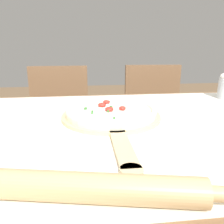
# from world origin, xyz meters

# --- Properties ---
(dining_table) EXTENTS (1.38, 0.94, 0.77)m
(dining_table) POSITION_xyz_m (0.00, 0.00, 0.66)
(dining_table) COLOR brown
(dining_table) RESTS_ON ground_plane
(towel_cloth) EXTENTS (1.30, 0.86, 0.00)m
(towel_cloth) POSITION_xyz_m (0.00, 0.00, 0.77)
(towel_cloth) COLOR white
(towel_cloth) RESTS_ON dining_table
(pizza_peel) EXTENTS (0.34, 0.57, 0.01)m
(pizza_peel) POSITION_xyz_m (-0.05, 0.05, 0.78)
(pizza_peel) COLOR #D6B784
(pizza_peel) RESTS_ON towel_cloth
(pizza) EXTENTS (0.32, 0.32, 0.03)m
(pizza) POSITION_xyz_m (-0.05, 0.07, 0.80)
(pizza) COLOR beige
(pizza) RESTS_ON pizza_peel
(rolling_pin) EXTENTS (0.45, 0.12, 0.05)m
(rolling_pin) POSITION_xyz_m (-0.13, -0.37, 0.80)
(rolling_pin) COLOR tan
(rolling_pin) RESTS_ON towel_cloth
(chair_left) EXTENTS (0.40, 0.40, 0.88)m
(chair_left) POSITION_xyz_m (-0.31, 0.79, 0.51)
(chair_left) COLOR brown
(chair_left) RESTS_ON ground_plane
(chair_right) EXTENTS (0.42, 0.42, 0.88)m
(chair_right) POSITION_xyz_m (0.33, 0.79, 0.51)
(chair_right) COLOR brown
(chair_right) RESTS_ON ground_plane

